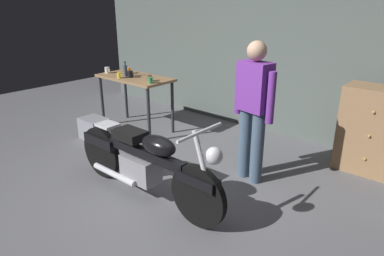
% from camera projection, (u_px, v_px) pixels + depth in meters
% --- Properties ---
extents(ground_plane, '(12.00, 12.00, 0.00)m').
position_uv_depth(ground_plane, '(153.00, 201.00, 3.85)').
color(ground_plane, slate).
extents(back_wall, '(8.00, 0.12, 3.10)m').
position_uv_depth(back_wall, '(284.00, 37.00, 5.30)').
color(back_wall, '#56605B').
rests_on(back_wall, ground_plane).
extents(workbench, '(1.30, 0.64, 0.90)m').
position_uv_depth(workbench, '(135.00, 83.00, 5.72)').
color(workbench, '#99724C').
rests_on(workbench, ground_plane).
extents(motorcycle, '(2.19, 0.60, 1.00)m').
position_uv_depth(motorcycle, '(144.00, 161.00, 3.75)').
color(motorcycle, black).
rests_on(motorcycle, ground_plane).
extents(person_standing, '(0.56, 0.28, 1.67)m').
position_uv_depth(person_standing, '(253.00, 107.00, 4.01)').
color(person_standing, '#475C73').
rests_on(person_standing, ground_plane).
extents(wooden_dresser, '(0.80, 0.47, 1.10)m').
position_uv_depth(wooden_dresser, '(375.00, 131.00, 4.33)').
color(wooden_dresser, '#99724C').
rests_on(wooden_dresser, ground_plane).
extents(storage_bin, '(0.44, 0.32, 0.34)m').
position_uv_depth(storage_bin, '(94.00, 129.00, 5.49)').
color(storage_bin, gray).
rests_on(storage_bin, ground_plane).
extents(mug_white_ceramic, '(0.11, 0.08, 0.10)m').
position_uv_depth(mug_white_ceramic, '(107.00, 70.00, 5.93)').
color(mug_white_ceramic, white).
rests_on(mug_white_ceramic, workbench).
extents(mug_green_speckled, '(0.11, 0.08, 0.09)m').
position_uv_depth(mug_green_speckled, '(151.00, 80.00, 5.21)').
color(mug_green_speckled, '#3D7F4C').
rests_on(mug_green_speckled, workbench).
extents(mug_black_matte, '(0.12, 0.09, 0.11)m').
position_uv_depth(mug_black_matte, '(130.00, 74.00, 5.59)').
color(mug_black_matte, black).
rests_on(mug_black_matte, workbench).
extents(mug_yellow_tall, '(0.10, 0.07, 0.09)m').
position_uv_depth(mug_yellow_tall, '(119.00, 75.00, 5.56)').
color(mug_yellow_tall, yellow).
rests_on(mug_yellow_tall, workbench).
extents(mug_orange_travel, '(0.11, 0.08, 0.09)m').
position_uv_depth(mug_orange_travel, '(129.00, 71.00, 5.89)').
color(mug_orange_travel, orange).
rests_on(mug_orange_travel, workbench).
extents(mug_brown_stoneware, '(0.12, 0.09, 0.10)m').
position_uv_depth(mug_brown_stoneware, '(149.00, 78.00, 5.34)').
color(mug_brown_stoneware, brown).
rests_on(mug_brown_stoneware, workbench).
extents(bottle, '(0.06, 0.06, 0.24)m').
position_uv_depth(bottle, '(125.00, 70.00, 5.66)').
color(bottle, '#3F4C59').
rests_on(bottle, workbench).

